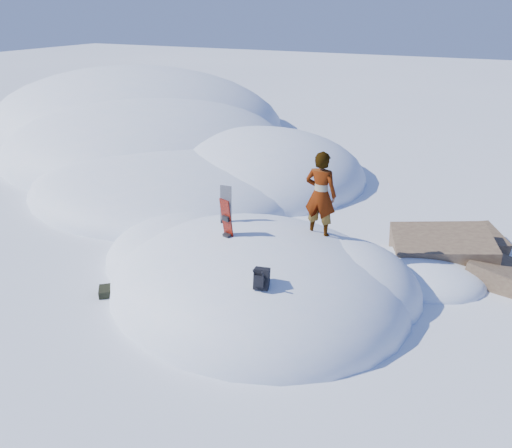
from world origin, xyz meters
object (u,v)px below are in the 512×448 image
at_px(snowboard_red, 228,229).
at_px(backpack, 261,279).
at_px(snowboard_dark, 226,215).
at_px(person, 321,195).

bearing_deg(snowboard_red, backpack, -24.59).
height_order(snowboard_dark, person, person).
distance_m(snowboard_red, snowboard_dark, 0.87).
distance_m(backpack, person, 2.72).
relative_size(backpack, person, 0.24).
bearing_deg(person, snowboard_dark, 17.81).
bearing_deg(snowboard_dark, person, 10.22).
xyz_separation_m(snowboard_red, person, (1.61, 1.34, 0.60)).
bearing_deg(backpack, person, 72.31).
height_order(backpack, person, person).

